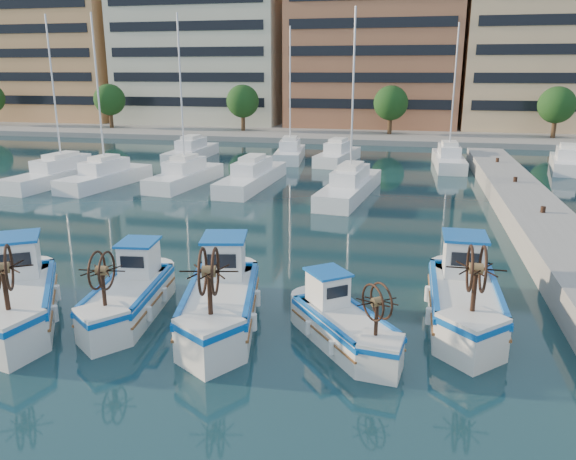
% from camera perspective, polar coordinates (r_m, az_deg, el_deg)
% --- Properties ---
extents(ground, '(300.00, 300.00, 0.00)m').
position_cam_1_polar(ground, '(17.67, -11.00, -10.72)').
color(ground, '#193B43').
rests_on(ground, ground).
extents(quay, '(3.00, 60.00, 1.20)m').
position_cam_1_polar(quay, '(24.43, 27.04, -3.12)').
color(quay, gray).
rests_on(quay, ground).
extents(waterfront, '(180.00, 40.00, 25.60)m').
position_cam_1_polar(waterfront, '(79.58, 14.96, 17.73)').
color(waterfront, gray).
rests_on(waterfront, ground).
extents(yacht_marina, '(40.39, 22.95, 11.50)m').
position_cam_1_polar(yacht_marina, '(43.79, -1.06, 6.29)').
color(yacht_marina, white).
rests_on(yacht_marina, ground).
extents(fishing_boat_a, '(4.37, 5.28, 3.22)m').
position_cam_1_polar(fishing_boat_a, '(20.09, -25.71, -5.98)').
color(fishing_boat_a, silver).
rests_on(fishing_boat_a, ground).
extents(fishing_boat_b, '(2.35, 4.62, 2.82)m').
position_cam_1_polar(fishing_boat_b, '(19.36, -15.76, -6.10)').
color(fishing_boat_b, silver).
rests_on(fishing_boat_b, ground).
extents(fishing_boat_c, '(3.09, 5.36, 3.25)m').
position_cam_1_polar(fishing_boat_c, '(18.07, -6.81, -6.78)').
color(fishing_boat_c, silver).
rests_on(fishing_boat_c, ground).
extents(fishing_boat_d, '(3.61, 4.00, 2.49)m').
position_cam_1_polar(fishing_boat_d, '(16.87, 5.57, -9.23)').
color(fishing_boat_d, silver).
rests_on(fishing_boat_d, ground).
extents(fishing_boat_e, '(2.13, 5.21, 3.24)m').
position_cam_1_polar(fishing_boat_e, '(18.97, 17.47, -6.33)').
color(fishing_boat_e, silver).
rests_on(fishing_boat_e, ground).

